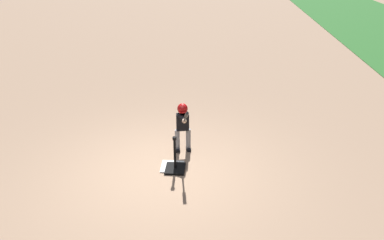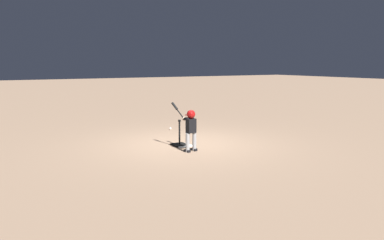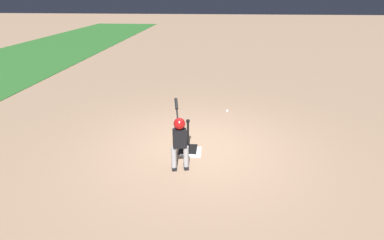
# 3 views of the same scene
# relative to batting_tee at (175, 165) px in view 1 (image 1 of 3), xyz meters

# --- Properties ---
(ground_plane) EXTENTS (90.00, 90.00, 0.00)m
(ground_plane) POSITION_rel_batting_tee_xyz_m (0.11, -0.22, -0.10)
(ground_plane) COLOR #93755B
(home_plate) EXTENTS (0.44, 0.44, 0.02)m
(home_plate) POSITION_rel_batting_tee_xyz_m (-0.08, -0.06, -0.09)
(home_plate) COLOR white
(home_plate) RESTS_ON ground_plane
(batting_tee) EXTENTS (0.42, 0.38, 0.71)m
(batting_tee) POSITION_rel_batting_tee_xyz_m (0.00, 0.00, 0.00)
(batting_tee) COLOR black
(batting_tee) RESTS_ON ground_plane
(batter_child) EXTENTS (0.85, 0.37, 1.21)m
(batter_child) POSITION_rel_batting_tee_xyz_m (-0.73, 0.08, 0.58)
(batter_child) COLOR gray
(batter_child) RESTS_ON ground_plane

